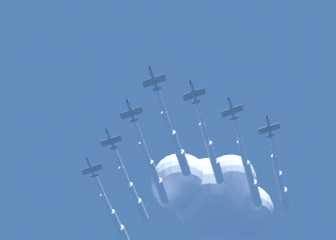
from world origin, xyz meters
name	(u,v)px	position (x,y,z in m)	size (l,w,h in m)	color
jet_lead	(176,143)	(8.68, 5.37, 217.00)	(43.36, 29.06, 4.04)	#9EA3AD
jet_port_inner	(212,153)	(23.79, 1.12, 219.94)	(42.87, 28.92, 4.08)	#9EA3AD
jet_starboard_inner	(154,172)	(11.91, 22.03, 217.56)	(44.45, 30.36, 4.05)	#9EA3AD
jet_port_mid	(249,174)	(42.52, -1.55, 219.72)	(47.90, 31.24, 4.06)	#9EA3AD
jet_starboard_mid	(133,193)	(13.31, 37.04, 218.91)	(42.70, 29.14, 3.94)	#9EA3AD
jet_port_outer	(280,182)	(54.23, -7.45, 218.47)	(42.13, 28.50, 3.92)	#9EA3AD
jet_starboard_outer	(116,221)	(17.15, 53.70, 218.46)	(44.76, 30.50, 4.06)	#9EA3AD
cloud_puff	(213,193)	(50.00, 25.63, 236.63)	(61.45, 42.33, 38.76)	white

